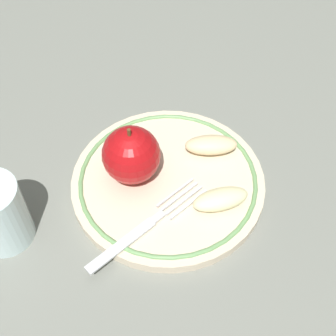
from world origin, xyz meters
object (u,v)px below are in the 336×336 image
apple_red_whole (132,156)px  apple_slice_front (211,145)px  plate (168,182)px  apple_slice_back (220,199)px  fork (144,228)px

apple_red_whole → apple_slice_front: bearing=7.8°
plate → apple_slice_back: bearing=-46.6°
apple_red_whole → plate: bearing=-21.0°
plate → apple_slice_back: 0.08m
plate → apple_slice_back: (0.05, -0.05, 0.02)m
plate → apple_red_whole: apple_red_whole is taller
plate → fork: size_ratio=1.53×
plate → apple_red_whole: size_ratio=3.02×
apple_slice_front → apple_slice_back: same height
plate → apple_slice_front: 0.08m
apple_red_whole → apple_slice_back: apple_red_whole is taller
apple_red_whole → apple_slice_front: size_ratio=1.18×
plate → fork: (-0.05, -0.07, 0.01)m
fork → plate: bearing=26.6°
apple_slice_front → apple_slice_back: bearing=-88.3°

